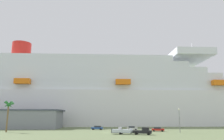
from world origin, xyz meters
The scene contains 11 objects.
ground_plane centered at (0.00, 30.00, 0.00)m, with size 600.00×600.00×0.00m, color #66754C.
cruise_ship centered at (-22.21, 55.06, 17.16)m, with size 272.92×55.76×55.29m.
terminal_building centered at (-47.90, 23.20, 4.23)m, with size 52.51×23.89×8.42m.
pickup_truck centered at (11.66, -8.70, 1.04)m, with size 5.91×3.26×2.20m.
small_boat_on_trailer centered at (5.92, -7.36, 0.96)m, with size 8.25×3.50×2.15m.
palm_tree centered at (-35.33, 0.24, 8.56)m, with size 3.79×3.24×10.88m.
street_lamp centered at (25.00, 0.68, 5.28)m, with size 0.56×0.56×8.12m.
parked_car_silver_sedan centered at (9.16, 12.64, 0.83)m, with size 4.23×2.21×1.58m.
parked_car_blue_suv centered at (-4.98, 15.79, 0.83)m, with size 4.87×2.43×1.58m.
parked_car_red_hatchback centered at (18.30, 6.26, 0.83)m, with size 4.68×2.41×1.58m.
parked_car_white_van centered at (-41.80, 18.77, 0.83)m, with size 4.99×2.52×1.58m.
Camera 1 is at (5.49, -79.19, 5.51)m, focal length 35.99 mm.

